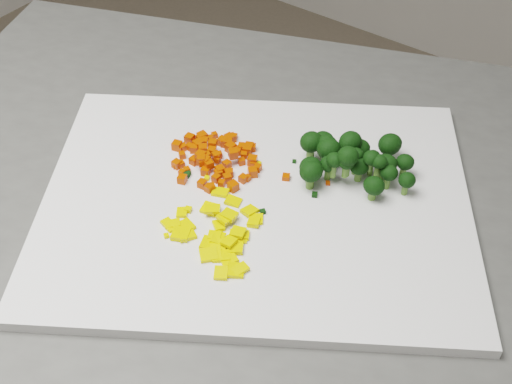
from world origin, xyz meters
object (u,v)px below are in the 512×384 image
Objects in this scene: cutting_board at (256,203)px; broccoli_pile at (357,162)px; pepper_pile at (218,226)px; carrot_pile at (214,153)px.

cutting_board is 3.75× the size of broccoli_pile.
pepper_pile reaches higher than cutting_board.
broccoli_pile reaches higher than pepper_pile.
carrot_pile is at bearing 130.36° from pepper_pile.
broccoli_pile is at bearing 50.66° from cutting_board.
carrot_pile is (-0.07, 0.02, 0.02)m from cutting_board.
cutting_board is 4.50× the size of carrot_pile.
cutting_board is 3.88× the size of pepper_pile.
carrot_pile is 0.11m from pepper_pile.
carrot_pile reaches higher than cutting_board.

